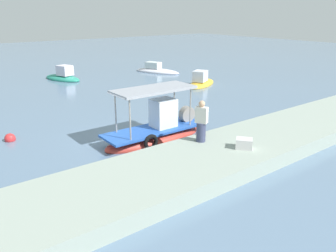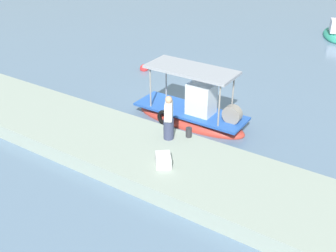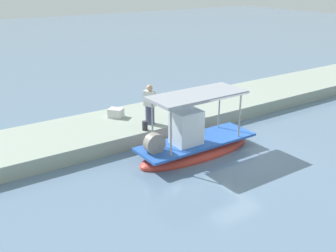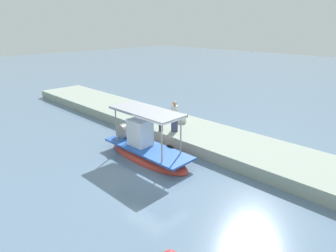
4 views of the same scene
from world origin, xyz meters
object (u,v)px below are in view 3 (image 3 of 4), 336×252
object	(u,v)px
cargo_crate	(116,113)
main_fishing_boat	(194,144)
fisherman_near_bollard	(150,106)
mooring_bollard	(145,126)

from	to	relation	value
cargo_crate	main_fishing_boat	bearing A→B (deg)	107.18
fisherman_near_bollard	cargo_crate	bearing A→B (deg)	-62.66
fisherman_near_bollard	main_fishing_boat	bearing A→B (deg)	100.13
mooring_bollard	main_fishing_boat	bearing A→B (deg)	116.81
main_fishing_boat	mooring_bollard	bearing A→B (deg)	-63.19
fisherman_near_bollard	cargo_crate	xyz separation A→B (m)	(0.85, -1.65, -0.60)
main_fishing_boat	cargo_crate	bearing A→B (deg)	-72.82
main_fishing_boat	cargo_crate	size ratio (longest dim) A/B	8.18
main_fishing_boat	fisherman_near_bollard	bearing A→B (deg)	-79.87
fisherman_near_bollard	mooring_bollard	world-z (taller)	fisherman_near_bollard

